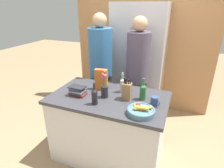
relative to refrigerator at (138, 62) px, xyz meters
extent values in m
plane|color=#A37F5B|center=(-0.04, -1.27, -0.98)|extent=(14.00, 14.00, 0.00)
cube|color=silver|center=(-0.04, -1.27, -0.55)|extent=(1.35, 0.81, 0.85)
cube|color=#38383D|center=(-0.04, -1.27, -0.11)|extent=(1.41, 0.84, 0.04)
cube|color=#AD7A4C|center=(-0.04, 0.36, 0.32)|extent=(2.61, 0.12, 2.60)
cube|color=#B7B7BC|center=(0.00, 0.00, 0.00)|extent=(0.87, 0.60, 1.96)
cylinder|color=#B7B7BC|center=(-0.07, -0.31, 0.10)|extent=(0.02, 0.02, 1.08)
cylinder|color=slate|center=(0.42, -1.51, -0.06)|extent=(0.28, 0.28, 0.05)
torus|color=slate|center=(0.42, -1.51, -0.03)|extent=(0.28, 0.28, 0.02)
sphere|color=red|center=(0.37, -1.47, -0.03)|extent=(0.07, 0.07, 0.07)
sphere|color=#99B233|center=(0.36, -1.47, -0.04)|extent=(0.06, 0.06, 0.06)
sphere|color=#C64C23|center=(0.42, -1.51, -0.04)|extent=(0.07, 0.07, 0.07)
cylinder|color=yellow|center=(0.43, -1.51, -0.01)|extent=(0.17, 0.11, 0.03)
cylinder|color=yellow|center=(0.43, -1.53, 0.00)|extent=(0.15, 0.05, 0.03)
cube|color=olive|center=(0.18, -1.26, 0.01)|extent=(0.10, 0.09, 0.20)
cylinder|color=black|center=(0.15, -1.26, 0.14)|extent=(0.01, 0.01, 0.07)
cylinder|color=black|center=(0.17, -1.27, 0.14)|extent=(0.01, 0.01, 0.07)
cylinder|color=black|center=(0.18, -1.27, 0.14)|extent=(0.01, 0.01, 0.07)
cylinder|color=black|center=(0.20, -1.27, 0.13)|extent=(0.01, 0.01, 0.06)
cylinder|color=black|center=(0.22, -1.26, 0.14)|extent=(0.01, 0.01, 0.07)
cylinder|color=#232328|center=(-0.07, -1.31, -0.02)|extent=(0.08, 0.08, 0.14)
cylinder|color=#477538|center=(-0.07, -1.31, 0.15)|extent=(0.01, 0.01, 0.18)
sphere|color=#C64C66|center=(-0.07, -1.31, 0.24)|extent=(0.02, 0.02, 0.02)
cylinder|color=#477538|center=(-0.07, -1.30, 0.12)|extent=(0.02, 0.01, 0.13)
sphere|color=#C64C66|center=(-0.07, -1.29, 0.19)|extent=(0.03, 0.03, 0.03)
cylinder|color=#477538|center=(-0.08, -1.30, 0.11)|extent=(0.01, 0.01, 0.10)
sphere|color=#C64C66|center=(-0.08, -1.30, 0.16)|extent=(0.03, 0.03, 0.03)
cylinder|color=#477538|center=(-0.09, -1.31, 0.11)|extent=(0.01, 0.02, 0.11)
sphere|color=#C64C66|center=(-0.09, -1.31, 0.17)|extent=(0.04, 0.04, 0.04)
cylinder|color=#477538|center=(-0.08, -1.31, 0.13)|extent=(0.02, 0.02, 0.15)
sphere|color=#C64C66|center=(-0.08, -1.32, 0.21)|extent=(0.03, 0.03, 0.03)
cylinder|color=#477538|center=(-0.07, -1.31, 0.12)|extent=(0.01, 0.01, 0.13)
sphere|color=#C64C66|center=(-0.07, -1.31, 0.19)|extent=(0.03, 0.03, 0.03)
cube|color=orange|center=(-0.21, -1.11, 0.05)|extent=(0.17, 0.08, 0.27)
cylinder|color=#334770|center=(0.51, -1.27, -0.04)|extent=(0.08, 0.08, 0.10)
torus|color=#334770|center=(0.55, -1.30, -0.04)|extent=(0.06, 0.05, 0.07)
cube|color=maroon|center=(-0.40, -1.37, -0.07)|extent=(0.19, 0.12, 0.03)
cube|color=#2D334C|center=(-0.40, -1.38, -0.05)|extent=(0.16, 0.15, 0.02)
cube|color=#B7A88E|center=(-0.41, -1.38, -0.03)|extent=(0.17, 0.12, 0.02)
cube|color=#2D334C|center=(-0.41, -1.38, 0.00)|extent=(0.16, 0.15, 0.03)
cube|color=#232328|center=(-0.41, -1.38, 0.02)|extent=(0.20, 0.13, 0.02)
cylinder|color=black|center=(-0.11, -1.50, -0.01)|extent=(0.07, 0.07, 0.16)
cone|color=black|center=(-0.11, -1.50, 0.09)|extent=(0.07, 0.07, 0.03)
cylinder|color=black|center=(-0.11, -1.50, 0.14)|extent=(0.03, 0.03, 0.07)
cylinder|color=#286633|center=(0.36, -1.19, -0.01)|extent=(0.07, 0.07, 0.16)
cone|color=#286633|center=(0.36, -1.19, 0.09)|extent=(0.07, 0.07, 0.03)
cylinder|color=#286633|center=(0.36, -1.19, 0.14)|extent=(0.03, 0.03, 0.07)
cylinder|color=#B2BCC1|center=(0.07, -1.09, -0.01)|extent=(0.06, 0.06, 0.16)
cone|color=#B2BCC1|center=(0.07, -1.09, 0.09)|extent=(0.06, 0.06, 0.03)
cylinder|color=#B2BCC1|center=(0.07, -1.09, 0.14)|extent=(0.02, 0.02, 0.07)
cube|color=#383842|center=(-0.46, -0.59, -0.54)|extent=(0.31, 0.23, 0.87)
cylinder|color=#2D6093|center=(-0.46, -0.59, 0.26)|extent=(0.36, 0.36, 0.73)
sphere|color=tan|center=(-0.46, -0.59, 0.73)|extent=(0.21, 0.21, 0.21)
cube|color=#383842|center=(0.13, -0.57, -0.55)|extent=(0.31, 0.27, 0.86)
cylinder|color=#4C4256|center=(0.13, -0.57, 0.24)|extent=(0.34, 0.34, 0.72)
sphere|color=tan|center=(0.13, -0.57, 0.70)|extent=(0.21, 0.21, 0.21)
camera|label=1|loc=(0.75, -3.13, 0.94)|focal=30.00mm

